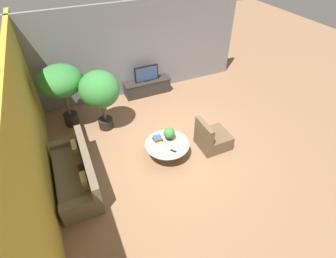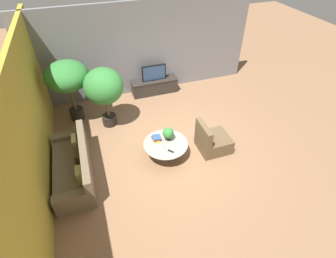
{
  "view_description": "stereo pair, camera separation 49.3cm",
  "coord_description": "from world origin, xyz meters",
  "px_view_note": "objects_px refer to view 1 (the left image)",
  "views": [
    {
      "loc": [
        -2.37,
        -4.62,
        4.96
      ],
      "look_at": [
        -0.19,
        0.22,
        0.55
      ],
      "focal_mm": 28.0,
      "sensor_mm": 36.0,
      "label": 1
    },
    {
      "loc": [
        -1.91,
        -4.8,
        4.96
      ],
      "look_at": [
        -0.19,
        0.22,
        0.55
      ],
      "focal_mm": 28.0,
      "sensor_mm": 36.0,
      "label": 2
    }
  ],
  "objects_px": {
    "media_console": "(147,87)",
    "armchair_wicker": "(212,138)",
    "potted_plant_tabletop": "(169,133)",
    "potted_palm_tall": "(61,83)",
    "television": "(146,74)",
    "potted_palm_corner": "(100,91)",
    "coffee_table": "(167,147)",
    "couch_by_wall": "(77,174)"
  },
  "relations": [
    {
      "from": "media_console",
      "to": "armchair_wicker",
      "type": "height_order",
      "value": "armchair_wicker"
    },
    {
      "from": "media_console",
      "to": "potted_plant_tabletop",
      "type": "bearing_deg",
      "value": -99.64
    },
    {
      "from": "armchair_wicker",
      "to": "potted_palm_tall",
      "type": "xyz_separation_m",
      "value": [
        -3.32,
        2.55,
        1.14
      ]
    },
    {
      "from": "television",
      "to": "potted_palm_tall",
      "type": "xyz_separation_m",
      "value": [
        -2.69,
        -0.71,
        0.65
      ]
    },
    {
      "from": "potted_palm_tall",
      "to": "potted_palm_corner",
      "type": "relative_size",
      "value": 1.04
    },
    {
      "from": "armchair_wicker",
      "to": "television",
      "type": "bearing_deg",
      "value": 10.91
    },
    {
      "from": "coffee_table",
      "to": "couch_by_wall",
      "type": "relative_size",
      "value": 0.52
    },
    {
      "from": "media_console",
      "to": "couch_by_wall",
      "type": "relative_size",
      "value": 0.73
    },
    {
      "from": "media_console",
      "to": "potted_palm_tall",
      "type": "bearing_deg",
      "value": -165.22
    },
    {
      "from": "coffee_table",
      "to": "armchair_wicker",
      "type": "height_order",
      "value": "armchair_wicker"
    },
    {
      "from": "television",
      "to": "potted_plant_tabletop",
      "type": "height_order",
      "value": "television"
    },
    {
      "from": "potted_palm_corner",
      "to": "potted_plant_tabletop",
      "type": "height_order",
      "value": "potted_palm_corner"
    },
    {
      "from": "media_console",
      "to": "coffee_table",
      "type": "distance_m",
      "value": 3.16
    },
    {
      "from": "television",
      "to": "potted_plant_tabletop",
      "type": "distance_m",
      "value": 3.01
    },
    {
      "from": "potted_palm_corner",
      "to": "couch_by_wall",
      "type": "bearing_deg",
      "value": -121.81
    },
    {
      "from": "media_console",
      "to": "coffee_table",
      "type": "relative_size",
      "value": 1.4
    },
    {
      "from": "television",
      "to": "couch_by_wall",
      "type": "height_order",
      "value": "television"
    },
    {
      "from": "coffee_table",
      "to": "potted_plant_tabletop",
      "type": "bearing_deg",
      "value": 49.67
    },
    {
      "from": "couch_by_wall",
      "to": "potted_palm_corner",
      "type": "height_order",
      "value": "potted_palm_corner"
    },
    {
      "from": "armchair_wicker",
      "to": "potted_plant_tabletop",
      "type": "xyz_separation_m",
      "value": [
        -1.13,
        0.29,
        0.35
      ]
    },
    {
      "from": "potted_palm_corner",
      "to": "potted_palm_tall",
      "type": "bearing_deg",
      "value": 147.43
    },
    {
      "from": "television",
      "to": "potted_palm_corner",
      "type": "distance_m",
      "value": 2.25
    },
    {
      "from": "potted_palm_tall",
      "to": "potted_plant_tabletop",
      "type": "height_order",
      "value": "potted_palm_tall"
    },
    {
      "from": "television",
      "to": "armchair_wicker",
      "type": "distance_m",
      "value": 3.36
    },
    {
      "from": "couch_by_wall",
      "to": "potted_palm_tall",
      "type": "height_order",
      "value": "potted_palm_tall"
    },
    {
      "from": "media_console",
      "to": "armchair_wicker",
      "type": "relative_size",
      "value": 1.86
    },
    {
      "from": "potted_palm_corner",
      "to": "armchair_wicker",
      "type": "bearing_deg",
      "value": -39.28
    },
    {
      "from": "potted_palm_tall",
      "to": "potted_plant_tabletop",
      "type": "distance_m",
      "value": 3.24
    },
    {
      "from": "couch_by_wall",
      "to": "potted_plant_tabletop",
      "type": "height_order",
      "value": "couch_by_wall"
    },
    {
      "from": "television",
      "to": "couch_by_wall",
      "type": "bearing_deg",
      "value": -133.43
    },
    {
      "from": "couch_by_wall",
      "to": "television",
      "type": "bearing_deg",
      "value": 136.57
    },
    {
      "from": "armchair_wicker",
      "to": "potted_palm_tall",
      "type": "bearing_deg",
      "value": 52.42
    },
    {
      "from": "media_console",
      "to": "armchair_wicker",
      "type": "xyz_separation_m",
      "value": [
        0.63,
        -3.26,
        0.01
      ]
    },
    {
      "from": "television",
      "to": "potted_palm_tall",
      "type": "height_order",
      "value": "potted_palm_tall"
    },
    {
      "from": "potted_palm_corner",
      "to": "potted_plant_tabletop",
      "type": "relative_size",
      "value": 5.08
    },
    {
      "from": "armchair_wicker",
      "to": "coffee_table",
      "type": "bearing_deg",
      "value": 82.81
    },
    {
      "from": "coffee_table",
      "to": "potted_palm_tall",
      "type": "bearing_deg",
      "value": 130.84
    },
    {
      "from": "couch_by_wall",
      "to": "armchair_wicker",
      "type": "distance_m",
      "value": 3.52
    },
    {
      "from": "television",
      "to": "armchair_wicker",
      "type": "xyz_separation_m",
      "value": [
        0.63,
        -3.26,
        -0.49
      ]
    },
    {
      "from": "coffee_table",
      "to": "couch_by_wall",
      "type": "bearing_deg",
      "value": 178.59
    },
    {
      "from": "potted_palm_corner",
      "to": "potted_plant_tabletop",
      "type": "bearing_deg",
      "value": -52.67
    },
    {
      "from": "media_console",
      "to": "couch_by_wall",
      "type": "bearing_deg",
      "value": -133.41
    }
  ]
}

